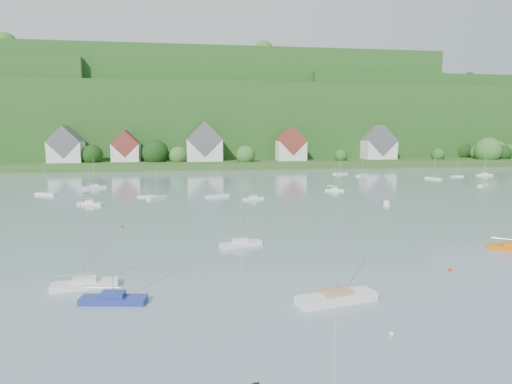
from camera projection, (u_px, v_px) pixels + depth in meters
The scene contains 16 objects.
far_shore_strip at pixel (194, 162), 209.39m from camera, with size 600.00×60.00×3.00m, color #264A1B.
forested_ridge at pixel (194, 121), 273.69m from camera, with size 620.00×181.22×69.89m.
village_building_0 at pixel (66, 147), 187.73m from camera, with size 14.00×10.40×16.00m.
village_building_1 at pixel (126, 149), 193.34m from camera, with size 12.00×9.36×14.00m.
village_building_2 at pixel (205, 145), 197.12m from camera, with size 16.00×11.44×18.00m.
village_building_3 at pixel (291, 146), 200.96m from camera, with size 13.00×10.40×15.50m.
village_building_4 at pixel (379, 145), 211.24m from camera, with size 15.00×10.40×16.50m.
near_sailboat_0 at pixel (85, 284), 45.16m from camera, with size 6.85×2.91×8.97m.
near_sailboat_1 at pixel (113, 299), 41.15m from camera, with size 6.44×2.72×8.43m.
near_sailboat_2 at pixel (336, 297), 41.34m from camera, with size 8.26×3.86×10.76m.
near_sailboat_3 at pixel (241, 243), 61.65m from camera, with size 6.32×3.36×8.21m.
near_sailboat_5 at pixel (511, 247), 59.55m from camera, with size 5.90×4.88×8.15m.
mooring_buoy_1 at pixel (392, 335), 34.71m from camera, with size 0.39×0.39×0.39m, color white.
mooring_buoy_2 at pixel (450, 271), 50.72m from camera, with size 0.44×0.44×0.44m, color red.
mooring_buoy_3 at pixel (122, 227), 73.89m from camera, with size 0.46×0.46×0.46m, color red.
far_sailboat_cluster at pixel (213, 186), 126.92m from camera, with size 204.20×72.33×8.71m.
Camera 1 is at (-0.09, -11.54, 16.23)m, focal length 30.29 mm.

